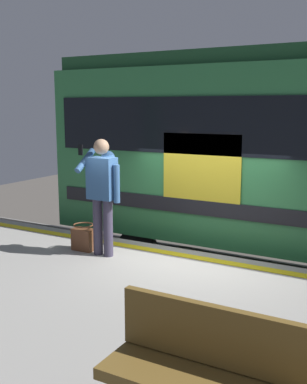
% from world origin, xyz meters
% --- Properties ---
extents(ground_plane, '(23.96, 23.96, 0.00)m').
position_xyz_m(ground_plane, '(0.00, 0.00, 0.00)').
color(ground_plane, '#4C4742').
extents(platform, '(12.65, 4.99, 1.04)m').
position_xyz_m(platform, '(0.00, 2.49, 0.52)').
color(platform, gray).
rests_on(platform, ground).
extents(safety_line, '(12.40, 0.16, 0.01)m').
position_xyz_m(safety_line, '(0.00, 0.30, 1.05)').
color(safety_line, yellow).
rests_on(safety_line, platform).
extents(track_rail_near, '(16.45, 0.08, 0.16)m').
position_xyz_m(track_rail_near, '(0.00, -1.27, 0.08)').
color(track_rail_near, slate).
rests_on(track_rail_near, ground).
extents(track_rail_far, '(16.45, 0.08, 0.16)m').
position_xyz_m(track_rail_far, '(0.00, -2.70, 0.08)').
color(track_rail_far, slate).
rests_on(track_rail_far, ground).
extents(passenger, '(0.57, 0.55, 1.70)m').
position_xyz_m(passenger, '(1.07, 0.84, 2.04)').
color(passenger, '#383347').
rests_on(passenger, platform).
extents(handbag, '(0.34, 0.31, 0.40)m').
position_xyz_m(handbag, '(1.47, 0.80, 1.23)').
color(handbag, '#59331E').
rests_on(handbag, platform).
extents(bench, '(1.44, 0.44, 0.90)m').
position_xyz_m(bench, '(-1.82, 3.73, 1.53)').
color(bench, brown).
rests_on(bench, platform).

